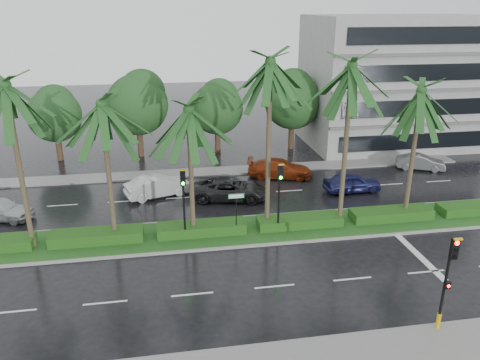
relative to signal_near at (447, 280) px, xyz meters
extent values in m
plane|color=black|center=(-6.00, 9.39, -2.50)|extent=(120.00, 120.00, 0.00)
cube|color=slate|center=(-6.00, 21.39, -2.44)|extent=(40.00, 2.00, 0.12)
cube|color=gray|center=(-6.00, 10.39, -2.43)|extent=(36.00, 4.00, 0.14)
cube|color=#1A4918|center=(-6.00, 10.39, -2.36)|extent=(35.60, 3.70, 0.02)
cube|color=#244E16|center=(-15.00, 10.39, -2.05)|extent=(5.20, 1.40, 0.60)
cube|color=#244E16|center=(-9.00, 10.39, -2.05)|extent=(5.20, 1.40, 0.60)
cube|color=#244E16|center=(-3.00, 10.39, -2.05)|extent=(5.20, 1.40, 0.60)
cube|color=#244E16|center=(3.00, 10.39, -2.05)|extent=(5.20, 1.40, 0.60)
cube|color=#244E16|center=(9.00, 10.39, -2.05)|extent=(5.20, 1.40, 0.60)
cube|color=silver|center=(-22.00, 16.39, -2.50)|extent=(2.00, 0.12, 0.01)
cube|color=silver|center=(-18.00, 4.39, -2.50)|extent=(2.00, 0.12, 0.01)
cube|color=silver|center=(-18.00, 16.39, -2.50)|extent=(2.00, 0.12, 0.01)
cube|color=silver|center=(-14.00, 4.39, -2.50)|extent=(2.00, 0.12, 0.01)
cube|color=silver|center=(-14.00, 16.39, -2.50)|extent=(2.00, 0.12, 0.01)
cube|color=silver|center=(-10.00, 4.39, -2.50)|extent=(2.00, 0.12, 0.01)
cube|color=silver|center=(-10.00, 16.39, -2.50)|extent=(2.00, 0.12, 0.01)
cube|color=silver|center=(-6.00, 4.39, -2.50)|extent=(2.00, 0.12, 0.01)
cube|color=silver|center=(-6.00, 16.39, -2.50)|extent=(2.00, 0.12, 0.01)
cube|color=silver|center=(-2.00, 4.39, -2.50)|extent=(2.00, 0.12, 0.01)
cube|color=silver|center=(-2.00, 16.39, -2.50)|extent=(2.00, 0.12, 0.01)
cube|color=silver|center=(2.00, 4.39, -2.50)|extent=(2.00, 0.12, 0.01)
cube|color=silver|center=(2.00, 16.39, -2.50)|extent=(2.00, 0.12, 0.01)
cube|color=silver|center=(6.00, 16.39, -2.50)|extent=(2.00, 0.12, 0.01)
cube|color=silver|center=(10.00, 16.39, -2.50)|extent=(2.00, 0.12, 0.01)
cube|color=silver|center=(2.50, 6.39, -2.50)|extent=(0.40, 6.00, 0.01)
cylinder|color=#3D3623|center=(-18.50, 10.39, 2.15)|extent=(0.28, 0.28, 9.01)
cylinder|color=#3D3623|center=(-18.50, 10.39, -2.13)|extent=(0.40, 0.40, 0.44)
cylinder|color=#3D3623|center=(-14.00, 10.49, 1.58)|extent=(0.28, 0.28, 7.87)
cylinder|color=#3D3623|center=(-14.00, 10.49, -2.13)|extent=(0.40, 0.40, 0.44)
cylinder|color=#3D3623|center=(-9.50, 10.29, 1.39)|extent=(0.28, 0.28, 7.49)
cylinder|color=#3D3623|center=(-9.50, 10.29, -2.13)|extent=(0.40, 0.40, 0.44)
cylinder|color=#3D3623|center=(-5.00, 10.59, 2.58)|extent=(0.28, 0.28, 9.87)
cylinder|color=#3D3623|center=(-5.00, 10.59, -2.13)|extent=(0.40, 0.40, 0.44)
cylinder|color=#3D3623|center=(-0.50, 10.19, 2.46)|extent=(0.28, 0.28, 9.62)
cylinder|color=#3D3623|center=(-0.50, 10.19, -2.13)|extent=(0.40, 0.40, 0.44)
cylinder|color=#3D3623|center=(4.00, 10.49, 1.69)|extent=(0.28, 0.28, 8.08)
cylinder|color=#3D3623|center=(4.00, 10.49, -2.13)|extent=(0.40, 0.40, 0.44)
cylinder|color=black|center=(0.00, 0.09, -0.68)|extent=(0.12, 0.12, 3.40)
cube|color=black|center=(0.00, -0.09, 1.47)|extent=(0.30, 0.18, 0.90)
cube|color=gold|center=(0.00, -0.21, 1.95)|extent=(0.34, 0.12, 0.06)
cylinder|color=#FF0C05|center=(0.00, -0.19, 1.77)|extent=(0.18, 0.04, 0.18)
cylinder|color=black|center=(0.00, -0.19, 1.47)|extent=(0.18, 0.04, 0.18)
cylinder|color=black|center=(0.00, -0.19, 1.17)|extent=(0.18, 0.04, 0.18)
cylinder|color=gold|center=(0.00, 0.09, -2.03)|extent=(0.18, 0.18, 0.70)
cube|color=black|center=(0.00, -0.07, -0.18)|extent=(0.22, 0.16, 0.32)
cylinder|color=#FF0C05|center=(0.00, -0.16, -0.18)|extent=(0.12, 0.03, 0.12)
cylinder|color=black|center=(-10.00, 9.79, -0.65)|extent=(0.12, 0.12, 3.40)
cube|color=black|center=(-10.00, 9.61, 1.50)|extent=(0.30, 0.18, 0.90)
cube|color=gold|center=(-10.00, 9.49, 1.98)|extent=(0.34, 0.12, 0.06)
cylinder|color=black|center=(-10.00, 9.51, 1.80)|extent=(0.18, 0.04, 0.18)
cylinder|color=black|center=(-10.00, 9.51, 1.50)|extent=(0.18, 0.04, 0.18)
cylinder|color=#0CE519|center=(-10.00, 9.51, 1.20)|extent=(0.18, 0.04, 0.18)
cylinder|color=black|center=(-4.50, 9.79, -0.65)|extent=(0.12, 0.12, 3.40)
cube|color=black|center=(-4.50, 9.61, 1.50)|extent=(0.30, 0.18, 0.90)
cube|color=gold|center=(-4.50, 9.49, 1.98)|extent=(0.34, 0.12, 0.06)
cylinder|color=black|center=(-4.50, 9.51, 1.80)|extent=(0.18, 0.04, 0.18)
cylinder|color=black|center=(-4.50, 9.51, 1.50)|extent=(0.18, 0.04, 0.18)
cylinder|color=#0CE519|center=(-4.50, 9.51, 1.20)|extent=(0.18, 0.04, 0.18)
cylinder|color=black|center=(-7.00, 9.89, -1.05)|extent=(0.06, 0.06, 2.60)
cube|color=#0C5926|center=(-7.00, 9.86, 0.10)|extent=(0.95, 0.04, 0.30)
cube|color=white|center=(-7.00, 9.84, 0.10)|extent=(0.85, 0.01, 0.22)
cylinder|color=#3B281A|center=(-20.00, 26.89, -1.40)|extent=(0.52, 0.52, 2.22)
sphere|color=#18421F|center=(-20.00, 26.89, 1.48)|extent=(4.56, 4.56, 4.56)
sphere|color=#18421F|center=(-20.00, 27.19, 2.37)|extent=(3.42, 3.42, 3.42)
cylinder|color=#3B281A|center=(-13.00, 26.89, -1.20)|extent=(0.52, 0.52, 2.60)
sphere|color=#18421F|center=(-13.00, 26.89, 2.17)|extent=(5.34, 5.34, 5.34)
sphere|color=#18421F|center=(-13.00, 27.19, 3.21)|extent=(4.01, 4.01, 4.01)
cylinder|color=#3B281A|center=(-6.00, 26.89, -1.37)|extent=(0.52, 0.52, 2.28)
sphere|color=#18421F|center=(-6.00, 26.89, 1.59)|extent=(4.68, 4.68, 4.68)
sphere|color=#18421F|center=(-6.00, 27.19, 2.50)|extent=(3.51, 3.51, 3.51)
cylinder|color=#3B281A|center=(1.00, 26.89, -1.24)|extent=(0.52, 0.52, 2.52)
sphere|color=#18421F|center=(1.00, 26.89, 2.04)|extent=(5.19, 5.19, 5.19)
sphere|color=#18421F|center=(1.00, 27.19, 3.05)|extent=(3.89, 3.89, 3.89)
cylinder|color=#3B281A|center=(8.00, 26.89, -1.28)|extent=(0.52, 0.52, 2.46)
sphere|color=#18421F|center=(8.00, 26.89, 1.92)|extent=(5.05, 5.05, 5.05)
sphere|color=#18421F|center=(8.00, 27.19, 2.90)|extent=(3.79, 3.79, 3.79)
cube|color=gray|center=(11.00, 27.39, 3.50)|extent=(16.00, 10.00, 12.00)
imported|color=#B3B7BB|center=(-21.43, 14.75, -1.79)|extent=(2.90, 4.48, 1.42)
imported|color=#B2B2B2|center=(-11.50, 16.98, -1.74)|extent=(3.01, 4.93, 1.53)
imported|color=black|center=(-6.50, 15.63, -1.77)|extent=(3.37, 5.61, 1.46)
imported|color=maroon|center=(-2.00, 19.37, -1.77)|extent=(3.28, 5.40, 1.46)
imported|color=navy|center=(2.50, 15.54, -1.79)|extent=(1.83, 4.24, 1.42)
imported|color=slate|center=(10.00, 19.24, -1.87)|extent=(2.77, 4.05, 1.26)
camera|label=1|loc=(-10.90, -14.54, 10.35)|focal=35.00mm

